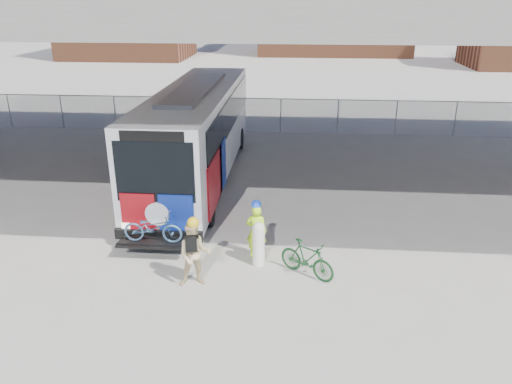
# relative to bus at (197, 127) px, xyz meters

# --- Properties ---
(ground) EXTENTS (160.00, 160.00, 0.00)m
(ground) POSITION_rel_bus_xyz_m (2.00, -4.68, -2.11)
(ground) COLOR #9E9991
(ground) RESTS_ON ground
(bus) EXTENTS (2.67, 12.90, 3.69)m
(bus) POSITION_rel_bus_xyz_m (0.00, 0.00, 0.00)
(bus) COLOR silver
(bus) RESTS_ON ground
(overpass) EXTENTS (40.00, 16.00, 7.95)m
(overpass) POSITION_rel_bus_xyz_m (2.00, -0.68, 4.44)
(overpass) COLOR #605E59
(overpass) RESTS_ON ground
(chainlink_fence) EXTENTS (30.00, 0.06, 30.00)m
(chainlink_fence) POSITION_rel_bus_xyz_m (2.00, 7.32, -0.69)
(chainlink_fence) COLOR gray
(chainlink_fence) RESTS_ON ground
(brick_buildings) EXTENTS (54.00, 22.00, 12.00)m
(brick_buildings) POSITION_rel_bus_xyz_m (3.23, 43.55, 3.31)
(brick_buildings) COLOR brown
(brick_buildings) RESTS_ON ground
(bollard) EXTENTS (0.33, 0.33, 1.27)m
(bollard) POSITION_rel_bus_xyz_m (2.94, -6.75, -1.43)
(bollard) COLOR silver
(bollard) RESTS_ON ground
(cyclist_hivis) EXTENTS (0.60, 0.41, 1.74)m
(cyclist_hivis) POSITION_rel_bus_xyz_m (2.85, -6.33, -1.27)
(cyclist_hivis) COLOR #BAFB1A
(cyclist_hivis) RESTS_ON ground
(cyclist_tan) EXTENTS (0.95, 0.81, 1.88)m
(cyclist_tan) POSITION_rel_bus_xyz_m (1.43, -7.90, -1.22)
(cyclist_tan) COLOR #D1B886
(cyclist_tan) RESTS_ON ground
(bike_parked) EXTENTS (1.61, 1.30, 0.98)m
(bike_parked) POSITION_rel_bus_xyz_m (4.24, -7.22, -1.62)
(bike_parked) COLOR #16441F
(bike_parked) RESTS_ON ground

